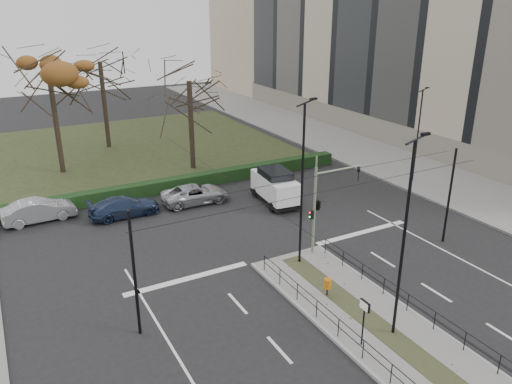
# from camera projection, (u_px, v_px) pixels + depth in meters

# --- Properties ---
(ground) EXTENTS (140.00, 140.00, 0.00)m
(ground) POSITION_uv_depth(u_px,v_px,m) (339.00, 298.00, 25.10)
(ground) COLOR black
(ground) RESTS_ON ground
(median_island) EXTENTS (4.40, 15.00, 0.14)m
(median_island) POSITION_uv_depth(u_px,v_px,m) (372.00, 323.00, 23.02)
(median_island) COLOR slate
(median_island) RESTS_ON ground
(sidewalk_east) EXTENTS (8.00, 90.00, 0.14)m
(sidewalk_east) POSITION_uv_depth(u_px,v_px,m) (348.00, 146.00, 51.16)
(sidewalk_east) COLOR slate
(sidewalk_east) RESTS_ON ground
(park) EXTENTS (38.00, 26.00, 0.10)m
(park) POSITION_uv_depth(u_px,v_px,m) (88.00, 154.00, 48.63)
(park) COLOR #252E17
(park) RESTS_ON ground
(hedge) EXTENTS (38.00, 1.00, 1.00)m
(hedge) POSITION_uv_depth(u_px,v_px,m) (123.00, 193.00, 37.48)
(hedge) COLOR black
(hedge) RESTS_ON ground
(apartment_block) EXTENTS (13.09, 52.10, 21.64)m
(apartment_block) POSITION_uv_depth(u_px,v_px,m) (416.00, 37.00, 53.54)
(apartment_block) COLOR tan
(apartment_block) RESTS_ON ground
(median_railing) EXTENTS (4.14, 13.24, 0.92)m
(median_railing) POSITION_uv_depth(u_px,v_px,m) (375.00, 307.00, 22.62)
(median_railing) COLOR black
(median_railing) RESTS_ON median_island
(catenary) EXTENTS (20.00, 34.00, 6.00)m
(catenary) POSITION_uv_depth(u_px,v_px,m) (323.00, 224.00, 25.20)
(catenary) COLOR black
(catenary) RESTS_ON ground
(traffic_light) EXTENTS (3.58, 2.06, 5.27)m
(traffic_light) POSITION_uv_depth(u_px,v_px,m) (319.00, 203.00, 28.45)
(traffic_light) COLOR slate
(traffic_light) RESTS_ON median_island
(litter_bin) EXTENTS (0.37, 0.37, 0.95)m
(litter_bin) POSITION_uv_depth(u_px,v_px,m) (328.00, 284.00, 24.81)
(litter_bin) COLOR black
(litter_bin) RESTS_ON median_island
(info_panel) EXTENTS (0.12, 0.57, 2.18)m
(info_panel) POSITION_uv_depth(u_px,v_px,m) (364.00, 311.00, 20.87)
(info_panel) COLOR black
(info_panel) RESTS_ON median_island
(streetlamp_median_near) EXTENTS (0.76, 0.16, 9.09)m
(streetlamp_median_near) POSITION_uv_depth(u_px,v_px,m) (404.00, 239.00, 20.61)
(streetlamp_median_near) COLOR black
(streetlamp_median_near) RESTS_ON median_island
(streetlamp_median_far) EXTENTS (0.77, 0.16, 9.26)m
(streetlamp_median_far) POSITION_uv_depth(u_px,v_px,m) (302.00, 184.00, 26.65)
(streetlamp_median_far) COLOR black
(streetlamp_median_far) RESTS_ON median_island
(streetlamp_sidewalk) EXTENTS (0.64, 0.13, 7.60)m
(streetlamp_sidewalk) POSITION_uv_depth(u_px,v_px,m) (418.00, 135.00, 39.83)
(streetlamp_sidewalk) COLOR black
(streetlamp_sidewalk) RESTS_ON sidewalk_east
(parked_car_second) EXTENTS (4.79, 1.89, 1.55)m
(parked_car_second) POSITION_uv_depth(u_px,v_px,m) (39.00, 210.00, 33.64)
(parked_car_second) COLOR #97999E
(parked_car_second) RESTS_ON ground
(parked_car_third) EXTENTS (4.84, 2.02, 1.40)m
(parked_car_third) POSITION_uv_depth(u_px,v_px,m) (124.00, 207.00, 34.45)
(parked_car_third) COLOR #1F2C48
(parked_car_third) RESTS_ON ground
(parked_car_fourth) EXTENTS (5.04, 2.45, 1.38)m
(parked_car_fourth) POSITION_uv_depth(u_px,v_px,m) (195.00, 194.00, 36.75)
(parked_car_fourth) COLOR #97999E
(parked_car_fourth) RESTS_ON ground
(white_van) EXTENTS (2.54, 4.94, 2.52)m
(white_van) POSITION_uv_depth(u_px,v_px,m) (275.00, 186.00, 36.60)
(white_van) COLOR silver
(white_van) RESTS_ON ground
(rust_tree) EXTENTS (8.65, 8.65, 10.98)m
(rust_tree) POSITION_uv_depth(u_px,v_px,m) (49.00, 74.00, 40.43)
(rust_tree) COLOR black
(rust_tree) RESTS_ON park
(bare_tree_center) EXTENTS (7.25, 7.25, 11.25)m
(bare_tree_center) POSITION_uv_depth(u_px,v_px,m) (101.00, 68.00, 48.11)
(bare_tree_center) COLOR black
(bare_tree_center) RESTS_ON park
(bare_tree_near) EXTENTS (7.50, 7.50, 10.12)m
(bare_tree_near) POSITION_uv_depth(u_px,v_px,m) (189.00, 88.00, 42.01)
(bare_tree_near) COLOR black
(bare_tree_near) RESTS_ON park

